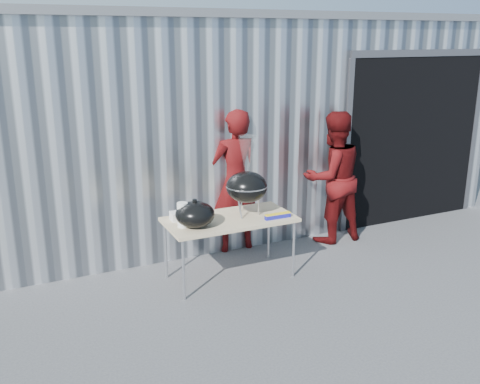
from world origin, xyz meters
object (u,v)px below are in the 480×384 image
folding_table (230,221)px  kettle_grill (247,182)px  person_cook (234,181)px  person_bystander (333,177)px

folding_table → kettle_grill: (0.23, 0.01, 0.45)m
kettle_grill → person_cook: bearing=75.7°
person_cook → person_bystander: person_cook is taller
folding_table → kettle_grill: kettle_grill is taller
kettle_grill → person_cook: 0.84m
folding_table → person_bystander: bearing=16.4°
kettle_grill → person_bystander: person_bystander is taller
folding_table → person_cook: 0.94m
kettle_grill → person_bystander: bearing=18.3°
kettle_grill → person_cook: (0.20, 0.79, -0.21)m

